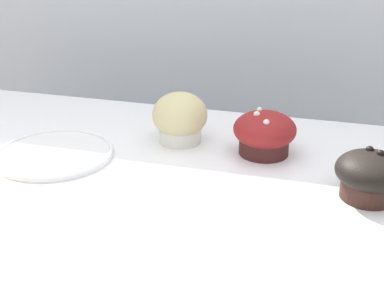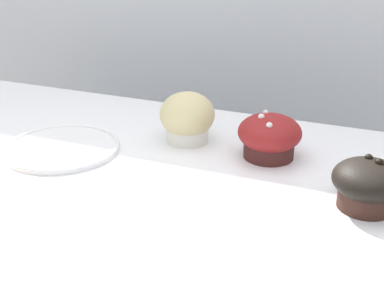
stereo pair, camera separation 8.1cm
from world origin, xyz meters
TOP-DOWN VIEW (x-y plane):
  - wall_back at (0.00, 0.60)m, footprint 3.20×0.10m
  - muffin_back_left at (0.37, 0.03)m, footprint 0.10×0.10m
  - muffin_back_right at (0.06, 0.15)m, footprint 0.10×0.10m
  - muffin_front_left at (0.21, 0.14)m, footprint 0.10×0.10m
  - serving_plate at (-0.13, 0.03)m, footprint 0.20×0.20m

SIDE VIEW (x-z plane):
  - wall_back at x=0.00m, z-range 0.00..1.80m
  - serving_plate at x=-0.13m, z-range 0.94..0.95m
  - muffin_back_left at x=0.37m, z-range 0.94..1.01m
  - muffin_front_left at x=0.21m, z-range 0.94..1.02m
  - muffin_back_right at x=0.06m, z-range 0.94..1.03m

